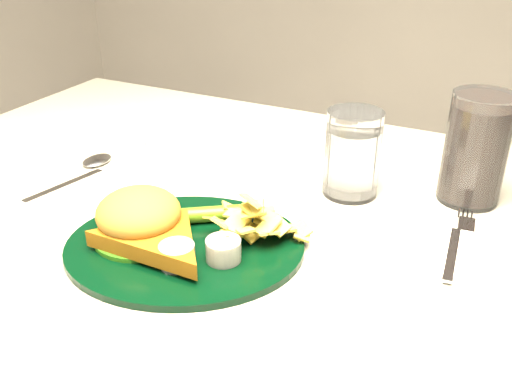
% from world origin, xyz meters
% --- Properties ---
extents(dinner_plate, '(0.35, 0.32, 0.06)m').
position_xyz_m(dinner_plate, '(-0.04, -0.10, 0.78)').
color(dinner_plate, black).
rests_on(dinner_plate, table).
extents(water_glass, '(0.08, 0.08, 0.12)m').
position_xyz_m(water_glass, '(0.08, 0.12, 0.81)').
color(water_glass, white).
rests_on(water_glass, table).
extents(cola_glass, '(0.11, 0.11, 0.15)m').
position_xyz_m(cola_glass, '(0.23, 0.17, 0.82)').
color(cola_glass, black).
rests_on(cola_glass, table).
extents(fork_napkin, '(0.12, 0.16, 0.01)m').
position_xyz_m(fork_napkin, '(0.24, 0.03, 0.76)').
color(fork_napkin, white).
rests_on(fork_napkin, table).
extents(spoon, '(0.08, 0.18, 0.01)m').
position_xyz_m(spoon, '(-0.28, -0.05, 0.76)').
color(spoon, silver).
rests_on(spoon, table).
extents(ramekin, '(0.04, 0.04, 0.02)m').
position_xyz_m(ramekin, '(-0.25, 0.13, 0.76)').
color(ramekin, white).
rests_on(ramekin, table).
extents(wrapped_straw, '(0.18, 0.10, 0.01)m').
position_xyz_m(wrapped_straw, '(-0.03, 0.19, 0.75)').
color(wrapped_straw, white).
rests_on(wrapped_straw, table).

